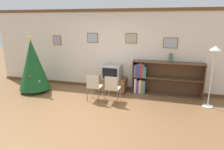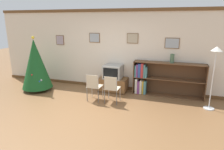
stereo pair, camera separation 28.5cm
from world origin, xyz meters
name	(u,v)px [view 1 (the left image)]	position (x,y,z in m)	size (l,w,h in m)	color
ground_plane	(87,116)	(0.00, 0.00, 0.00)	(24.00, 24.00, 0.00)	brown
wall_back	(111,50)	(0.00, 2.30, 1.35)	(8.93, 0.11, 2.70)	silver
christmas_tree	(33,65)	(-2.38, 1.25, 0.92)	(1.00, 1.00, 1.85)	maroon
tv_console	(112,85)	(0.13, 1.95, 0.23)	(0.96, 0.56, 0.46)	brown
television	(112,72)	(0.13, 1.95, 0.68)	(0.60, 0.54, 0.45)	#9E9E99
folding_chair_left	(94,86)	(-0.15, 0.96, 0.47)	(0.40, 0.40, 0.82)	beige
folding_chair_right	(112,88)	(0.40, 0.96, 0.47)	(0.40, 0.40, 0.82)	beige
bookshelf	(154,78)	(1.52, 2.07, 0.52)	(2.18, 0.36, 1.08)	brown
vase	(171,58)	(1.97, 2.08, 1.22)	(0.12, 0.12, 0.28)	#47664C
standing_lamp	(214,61)	(3.05, 1.42, 1.31)	(0.28, 0.28, 1.70)	silver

